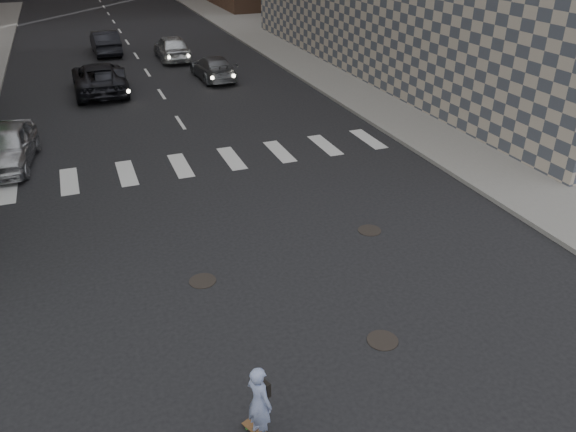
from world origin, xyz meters
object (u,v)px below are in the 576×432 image
silver_sedan (6,146)px  traffic_car_a (111,81)px  traffic_car_c (99,78)px  traffic_car_b (213,68)px  traffic_car_e (105,42)px  skateboarder (259,402)px  traffic_car_d (172,47)px

silver_sedan → traffic_car_a: (4.61, 8.69, -0.07)m
traffic_car_c → traffic_car_b: bearing=-174.6°
traffic_car_a → traffic_car_e: size_ratio=0.89×
skateboarder → traffic_car_a: size_ratio=0.39×
skateboarder → traffic_car_b: (5.53, 25.06, -0.20)m
traffic_car_a → traffic_car_c: (-0.59, 0.46, 0.09)m
traffic_car_a → traffic_car_e: (0.59, 10.32, 0.09)m
skateboarder → traffic_car_d: 31.18m
traffic_car_e → traffic_car_c: bearing=81.4°
traffic_car_a → traffic_car_d: 8.23m
traffic_car_d → traffic_car_a: bearing=56.8°
traffic_car_b → traffic_car_e: size_ratio=0.95×
traffic_car_a → traffic_car_e: 10.34m
traffic_car_b → traffic_car_d: traffic_car_d is taller
traffic_car_d → skateboarder: bearing=82.1°
traffic_car_c → traffic_car_d: 8.20m
traffic_car_a → traffic_car_e: traffic_car_e is taller
skateboarder → traffic_car_a: 24.00m
skateboarder → traffic_car_c: skateboarder is taller
traffic_car_c → traffic_car_e: traffic_car_e is taller
traffic_car_c → traffic_car_e: bearing=-96.8°
silver_sedan → traffic_car_d: size_ratio=0.96×
traffic_car_e → silver_sedan: bearing=72.9°
skateboarder → traffic_car_c: bearing=68.7°
traffic_car_b → silver_sedan: bearing=40.8°
skateboarder → traffic_car_d: size_ratio=0.35×
silver_sedan → traffic_car_e: size_ratio=0.95×
skateboarder → silver_sedan: skateboarder is taller
skateboarder → silver_sedan: (-4.84, 15.30, -0.09)m
traffic_car_b → skateboarder: bearing=75.1°
traffic_car_d → traffic_car_e: size_ratio=0.99×
traffic_car_c → traffic_car_a: bearing=142.0°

